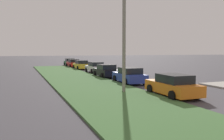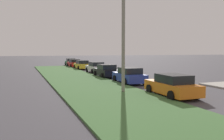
% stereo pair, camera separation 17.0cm
% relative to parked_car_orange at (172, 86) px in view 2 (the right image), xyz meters
% --- Properties ---
extents(grass_median, '(60.00, 6.00, 0.12)m').
position_rel_parked_car_orange_xyz_m(grass_median, '(3.74, 3.86, -0.66)').
color(grass_median, '#3D6633').
rests_on(grass_median, ground).
extents(parked_car_orange, '(4.35, 2.12, 1.47)m').
position_rel_parked_car_orange_xyz_m(parked_car_orange, '(0.00, 0.00, 0.00)').
color(parked_car_orange, orange).
rests_on(parked_car_orange, ground).
extents(parked_car_blue, '(4.36, 2.14, 1.47)m').
position_rel_parked_car_orange_xyz_m(parked_car_blue, '(6.74, -0.08, 0.00)').
color(parked_car_blue, '#23389E').
rests_on(parked_car_blue, ground).
extents(parked_car_black, '(4.31, 2.04, 1.47)m').
position_rel_parked_car_orange_xyz_m(parked_car_black, '(12.43, 0.13, 0.00)').
color(parked_car_black, black).
rests_on(parked_car_black, ground).
extents(parked_car_white, '(4.32, 2.05, 1.47)m').
position_rel_parked_car_orange_xyz_m(parked_car_white, '(18.50, -0.52, 0.00)').
color(parked_car_white, silver).
rests_on(parked_car_white, ground).
extents(parked_car_yellow, '(4.33, 2.07, 1.47)m').
position_rel_parked_car_orange_xyz_m(parked_car_yellow, '(25.12, -0.17, 0.00)').
color(parked_car_yellow, gold).
rests_on(parked_car_yellow, ground).
extents(parked_car_red, '(4.37, 2.15, 1.47)m').
position_rel_parked_car_orange_xyz_m(parked_car_red, '(30.77, -0.08, 0.00)').
color(parked_car_red, red).
rests_on(parked_car_red, ground).
extents(parked_car_green, '(4.36, 2.14, 1.47)m').
position_rel_parked_car_orange_xyz_m(parked_car_green, '(36.08, -0.46, 0.00)').
color(parked_car_green, '#1E6B38').
rests_on(parked_car_green, ground).
extents(streetlight, '(0.58, 2.87, 7.50)m').
position_rel_parked_car_orange_xyz_m(streetlight, '(2.31, 2.15, 3.67)').
color(streetlight, gray).
rests_on(streetlight, ground).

